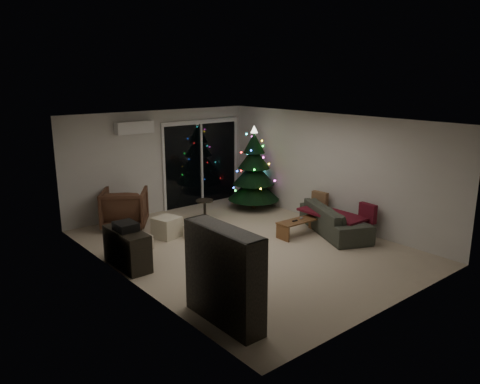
% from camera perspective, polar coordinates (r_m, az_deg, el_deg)
% --- Properties ---
extents(room, '(6.50, 7.51, 2.60)m').
position_cam_1_polar(room, '(10.45, -2.65, 1.36)').
color(room, beige).
rests_on(room, ground).
extents(bookshelf, '(0.75, 1.40, 1.36)m').
position_cam_1_polar(bookshelf, '(6.35, -3.17, -10.55)').
color(bookshelf, black).
rests_on(bookshelf, floor).
extents(media_cabinet, '(0.42, 1.09, 0.68)m').
position_cam_1_polar(media_cabinet, '(8.56, -13.59, -6.72)').
color(media_cabinet, black).
rests_on(media_cabinet, floor).
extents(stereo, '(0.34, 0.41, 0.14)m').
position_cam_1_polar(stereo, '(8.42, -13.75, -4.09)').
color(stereo, black).
rests_on(stereo, media_cabinet).
extents(armchair, '(1.33, 1.33, 0.88)m').
position_cam_1_polar(armchair, '(10.69, -13.88, -1.95)').
color(armchair, brown).
rests_on(armchair, floor).
extents(ottoman, '(0.58, 0.58, 0.43)m').
position_cam_1_polar(ottoman, '(9.95, -8.91, -4.26)').
color(ottoman, beige).
rests_on(ottoman, floor).
extents(cardboard_box_a, '(0.41, 0.32, 0.28)m').
position_cam_1_polar(cardboard_box_a, '(9.36, -11.97, -6.08)').
color(cardboard_box_a, silver).
rests_on(cardboard_box_a, floor).
extents(cardboard_box_b, '(0.49, 0.42, 0.29)m').
position_cam_1_polar(cardboard_box_b, '(9.88, -5.47, -4.70)').
color(cardboard_box_b, silver).
rests_on(cardboard_box_b, floor).
extents(side_table, '(0.47, 0.47, 0.50)m').
position_cam_1_polar(side_table, '(10.93, -4.32, -2.23)').
color(side_table, black).
rests_on(side_table, floor).
extents(floor_lamp, '(0.30, 0.30, 1.87)m').
position_cam_1_polar(floor_lamp, '(11.33, -14.55, 1.50)').
color(floor_lamp, black).
rests_on(floor_lamp, floor).
extents(sofa, '(1.59, 2.19, 0.60)m').
position_cam_1_polar(sofa, '(10.29, 11.47, -3.26)').
color(sofa, '#4D5346').
rests_on(sofa, floor).
extents(sofa_throw, '(0.64, 1.47, 0.05)m').
position_cam_1_polar(sofa_throw, '(10.18, 11.15, -2.65)').
color(sofa_throw, '#52141D').
rests_on(sofa_throw, sofa).
extents(cushion_a, '(0.15, 0.40, 0.39)m').
position_cam_1_polar(cushion_a, '(10.81, 9.71, -1.00)').
color(cushion_a, '#9E6F4C').
rests_on(cushion_a, sofa).
extents(cushion_b, '(0.15, 0.40, 0.39)m').
position_cam_1_polar(cushion_b, '(10.04, 15.31, -2.48)').
color(cushion_b, '#52141D').
rests_on(cushion_b, sofa).
extents(coffee_table, '(1.07, 0.41, 0.34)m').
position_cam_1_polar(coffee_table, '(10.05, 7.28, -4.30)').
color(coffee_table, brown).
rests_on(coffee_table, floor).
extents(remote_a, '(0.13, 0.04, 0.02)m').
position_cam_1_polar(remote_a, '(9.89, 6.71, -3.51)').
color(remote_a, black).
rests_on(remote_a, coffee_table).
extents(remote_b, '(0.13, 0.08, 0.02)m').
position_cam_1_polar(remote_b, '(10.10, 7.49, -3.16)').
color(remote_b, slate).
rests_on(remote_b, coffee_table).
extents(christmas_tree, '(1.53, 1.53, 2.10)m').
position_cam_1_polar(christmas_tree, '(11.75, 1.70, 2.98)').
color(christmas_tree, black).
rests_on(christmas_tree, floor).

